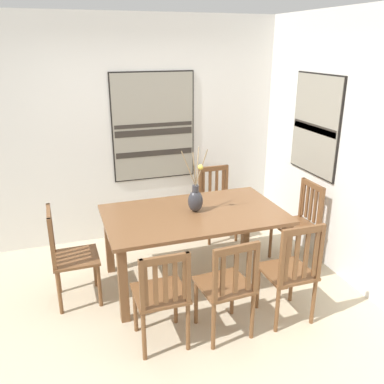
{
  "coord_description": "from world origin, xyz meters",
  "views": [
    {
      "loc": [
        -0.94,
        -3.06,
        2.37
      ],
      "look_at": [
        0.27,
        0.49,
        1.0
      ],
      "focal_mm": 38.2,
      "sensor_mm": 36.0,
      "label": 1
    }
  ],
  "objects_px": {
    "centerpiece_vase": "(196,198)",
    "chair_0": "(217,201)",
    "chair_2": "(68,254)",
    "dining_table": "(194,222)",
    "chair_3": "(227,286)",
    "chair_4": "(162,295)",
    "chair_1": "(300,221)",
    "painting_on_back_wall": "(154,127)",
    "chair_5": "(291,271)",
    "painting_on_side_wall": "(316,125)"
  },
  "relations": [
    {
      "from": "centerpiece_vase",
      "to": "chair_5",
      "type": "xyz_separation_m",
      "value": [
        0.56,
        -0.93,
        -0.4
      ]
    },
    {
      "from": "painting_on_back_wall",
      "to": "painting_on_side_wall",
      "type": "bearing_deg",
      "value": -33.78
    },
    {
      "from": "chair_1",
      "to": "painting_on_side_wall",
      "type": "height_order",
      "value": "painting_on_side_wall"
    },
    {
      "from": "chair_2",
      "to": "centerpiece_vase",
      "type": "bearing_deg",
      "value": 0.36
    },
    {
      "from": "chair_3",
      "to": "painting_on_side_wall",
      "type": "height_order",
      "value": "painting_on_side_wall"
    },
    {
      "from": "chair_3",
      "to": "chair_5",
      "type": "distance_m",
      "value": 0.61
    },
    {
      "from": "dining_table",
      "to": "painting_on_side_wall",
      "type": "bearing_deg",
      "value": 8.67
    },
    {
      "from": "dining_table",
      "to": "chair_5",
      "type": "height_order",
      "value": "chair_5"
    },
    {
      "from": "chair_0",
      "to": "chair_4",
      "type": "xyz_separation_m",
      "value": [
        -1.19,
        -1.78,
        0.01
      ]
    },
    {
      "from": "centerpiece_vase",
      "to": "chair_3",
      "type": "bearing_deg",
      "value": -93.04
    },
    {
      "from": "dining_table",
      "to": "centerpiece_vase",
      "type": "distance_m",
      "value": 0.25
    },
    {
      "from": "painting_on_back_wall",
      "to": "painting_on_side_wall",
      "type": "distance_m",
      "value": 1.91
    },
    {
      "from": "painting_on_side_wall",
      "to": "chair_2",
      "type": "bearing_deg",
      "value": -175.59
    },
    {
      "from": "chair_3",
      "to": "chair_4",
      "type": "height_order",
      "value": "chair_3"
    },
    {
      "from": "chair_1",
      "to": "chair_2",
      "type": "height_order",
      "value": "chair_2"
    },
    {
      "from": "chair_2",
      "to": "painting_on_side_wall",
      "type": "height_order",
      "value": "painting_on_side_wall"
    },
    {
      "from": "chair_0",
      "to": "chair_2",
      "type": "relative_size",
      "value": 0.93
    },
    {
      "from": "centerpiece_vase",
      "to": "chair_4",
      "type": "distance_m",
      "value": 1.15
    },
    {
      "from": "chair_0",
      "to": "painting_on_back_wall",
      "type": "bearing_deg",
      "value": 152.13
    },
    {
      "from": "centerpiece_vase",
      "to": "chair_1",
      "type": "bearing_deg",
      "value": -2.04
    },
    {
      "from": "centerpiece_vase",
      "to": "chair_1",
      "type": "distance_m",
      "value": 1.28
    },
    {
      "from": "chair_1",
      "to": "dining_table",
      "type": "bearing_deg",
      "value": 179.17
    },
    {
      "from": "dining_table",
      "to": "centerpiece_vase",
      "type": "relative_size",
      "value": 2.73
    },
    {
      "from": "chair_3",
      "to": "centerpiece_vase",
      "type": "bearing_deg",
      "value": 86.96
    },
    {
      "from": "chair_0",
      "to": "chair_3",
      "type": "relative_size",
      "value": 0.98
    },
    {
      "from": "dining_table",
      "to": "centerpiece_vase",
      "type": "bearing_deg",
      "value": 44.52
    },
    {
      "from": "chair_2",
      "to": "chair_3",
      "type": "relative_size",
      "value": 1.05
    },
    {
      "from": "chair_1",
      "to": "painting_on_side_wall",
      "type": "distance_m",
      "value": 1.08
    },
    {
      "from": "painting_on_back_wall",
      "to": "chair_0",
      "type": "bearing_deg",
      "value": -27.87
    },
    {
      "from": "chair_1",
      "to": "painting_on_back_wall",
      "type": "bearing_deg",
      "value": 135.35
    },
    {
      "from": "chair_3",
      "to": "painting_on_back_wall",
      "type": "bearing_deg",
      "value": 91.48
    },
    {
      "from": "painting_on_side_wall",
      "to": "chair_4",
      "type": "bearing_deg",
      "value": -152.1
    },
    {
      "from": "chair_1",
      "to": "chair_3",
      "type": "xyz_separation_m",
      "value": [
        -1.26,
        -0.9,
        -0.02
      ]
    },
    {
      "from": "painting_on_back_wall",
      "to": "chair_4",
      "type": "bearing_deg",
      "value": -102.78
    },
    {
      "from": "chair_2",
      "to": "painting_on_side_wall",
      "type": "distance_m",
      "value": 2.93
    },
    {
      "from": "dining_table",
      "to": "chair_2",
      "type": "relative_size",
      "value": 1.85
    },
    {
      "from": "chair_3",
      "to": "chair_5",
      "type": "bearing_deg",
      "value": 0.71
    },
    {
      "from": "dining_table",
      "to": "painting_on_back_wall",
      "type": "relative_size",
      "value": 1.36
    },
    {
      "from": "centerpiece_vase",
      "to": "chair_2",
      "type": "relative_size",
      "value": 0.68
    },
    {
      "from": "centerpiece_vase",
      "to": "chair_3",
      "type": "height_order",
      "value": "centerpiece_vase"
    },
    {
      "from": "centerpiece_vase",
      "to": "chair_2",
      "type": "distance_m",
      "value": 1.33
    },
    {
      "from": "chair_0",
      "to": "chair_3",
      "type": "distance_m",
      "value": 1.94
    },
    {
      "from": "centerpiece_vase",
      "to": "chair_0",
      "type": "distance_m",
      "value": 1.15
    },
    {
      "from": "chair_5",
      "to": "painting_on_back_wall",
      "type": "height_order",
      "value": "painting_on_back_wall"
    },
    {
      "from": "chair_2",
      "to": "chair_5",
      "type": "relative_size",
      "value": 0.98
    },
    {
      "from": "chair_1",
      "to": "painting_on_side_wall",
      "type": "relative_size",
      "value": 0.85
    },
    {
      "from": "chair_2",
      "to": "chair_5",
      "type": "height_order",
      "value": "chair_5"
    },
    {
      "from": "chair_1",
      "to": "chair_2",
      "type": "relative_size",
      "value": 0.98
    },
    {
      "from": "chair_5",
      "to": "painting_on_side_wall",
      "type": "bearing_deg",
      "value": 51.05
    },
    {
      "from": "chair_2",
      "to": "chair_0",
      "type": "bearing_deg",
      "value": 25.72
    }
  ]
}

